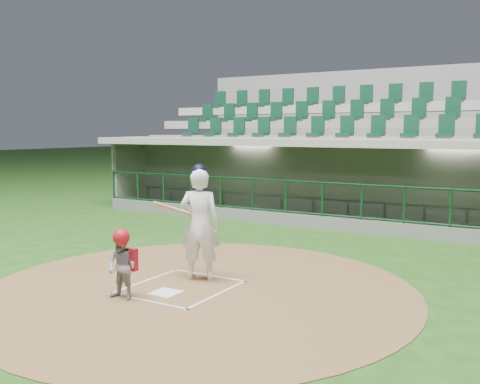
{
  "coord_description": "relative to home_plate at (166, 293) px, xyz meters",
  "views": [
    {
      "loc": [
        5.28,
        -7.28,
        2.62
      ],
      "look_at": [
        -0.56,
        2.6,
        1.3
      ],
      "focal_mm": 40.0,
      "sensor_mm": 36.0,
      "label": 1
    }
  ],
  "objects": [
    {
      "name": "dirt_circle",
      "position": [
        0.3,
        0.5,
        -0.02
      ],
      "size": [
        7.2,
        7.2,
        0.01
      ],
      "primitive_type": "cylinder",
      "color": "brown",
      "rests_on": "ground"
    },
    {
      "name": "dugout_structure",
      "position": [
        0.08,
        8.52,
        0.93
      ],
      "size": [
        16.4,
        3.7,
        3.0
      ],
      "color": "gray",
      "rests_on": "ground"
    },
    {
      "name": "batter_box_chalk",
      "position": [
        0.0,
        0.4,
        -0.0
      ],
      "size": [
        1.55,
        1.8,
        0.01
      ],
      "color": "white",
      "rests_on": "ground"
    },
    {
      "name": "seating_deck",
      "position": [
        0.0,
        11.61,
        1.4
      ],
      "size": [
        17.0,
        6.72,
        5.15
      ],
      "color": "slate",
      "rests_on": "ground"
    },
    {
      "name": "catcher",
      "position": [
        -0.4,
        -0.56,
        0.55
      ],
      "size": [
        0.51,
        0.4,
        1.11
      ],
      "color": "gray",
      "rests_on": "dirt_circle"
    },
    {
      "name": "home_plate",
      "position": [
        0.0,
        0.0,
        0.0
      ],
      "size": [
        0.43,
        0.43,
        0.02
      ],
      "primitive_type": "cube",
      "color": "white",
      "rests_on": "dirt_circle"
    },
    {
      "name": "ground",
      "position": [
        0.0,
        0.7,
        -0.02
      ],
      "size": [
        120.0,
        120.0,
        0.0
      ],
      "primitive_type": "plane",
      "color": "#1D4714",
      "rests_on": "ground"
    },
    {
      "name": "batter",
      "position": [
        -0.0,
        0.97,
        1.0
      ],
      "size": [
        0.96,
        0.99,
        2.04
      ],
      "color": "white",
      "rests_on": "dirt_circle"
    }
  ]
}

